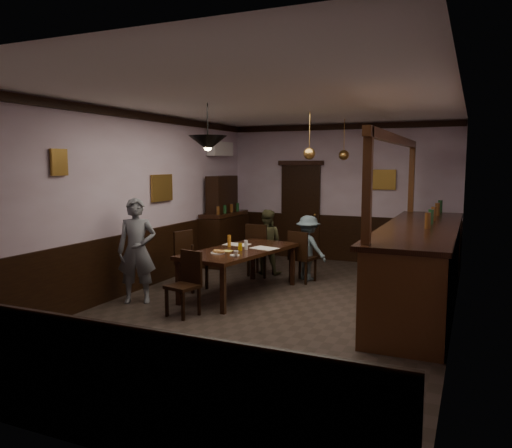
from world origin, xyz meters
The scene contains 31 objects.
room centered at (0.00, 0.00, 1.50)m, with size 5.01×8.01×3.01m.
dining_table centered at (-0.77, 0.49, 0.69)m, with size 1.34×2.33×0.75m.
chair_far_left centered at (-1.00, 1.82, 0.55)m, with size 0.48×0.48×1.01m.
chair_far_right centered at (-0.12, 1.68, 0.51)m, with size 0.48×0.48×0.93m.
chair_near centered at (-0.98, -0.82, 0.50)m, with size 0.47×0.47×0.91m.
chair_side centered at (-1.72, 0.45, 0.55)m, with size 0.52×0.52×1.00m.
person_standing centered at (-2.01, -0.57, 0.81)m, with size 0.59×0.39×1.62m, color slate.
person_seated_left centered at (-0.96, 2.10, 0.63)m, with size 0.61×0.48×1.26m, color #48482B.
person_seated_right centered at (-0.07, 1.95, 0.59)m, with size 0.77×0.44×1.19m, color slate.
newspaper_left centered at (-1.01, 0.88, 0.75)m, with size 0.42×0.30×0.01m, color silver.
newspaper_right centered at (-0.43, 0.72, 0.75)m, with size 0.42×0.30×0.01m, color silver.
napkin centered at (-0.88, 0.26, 0.75)m, with size 0.15×0.15×0.00m, color #E7DC55.
saucer centered at (-0.59, -0.06, 0.76)m, with size 0.15×0.15×0.01m, color white.
coffee_cup centered at (-0.54, -0.11, 0.80)m, with size 0.08×0.08×0.07m, color white.
pastry_plate centered at (-0.91, 0.01, 0.76)m, with size 0.22×0.22×0.01m, color white.
pastry_ring_a centered at (-0.93, 0.01, 0.79)m, with size 0.13×0.13×0.04m, color #C68C47.
pastry_ring_b centered at (-0.85, -0.01, 0.79)m, with size 0.13×0.13×0.04m, color #C68C47.
soda_can centered at (-0.71, 0.38, 0.81)m, with size 0.07×0.07×0.12m, color yellow.
beer_glass centered at (-1.03, 0.62, 0.85)m, with size 0.06×0.06×0.20m, color #BF721E.
water_glass centered at (-0.66, 0.51, 0.82)m, with size 0.06×0.06×0.15m, color silver.
pepper_mill centered at (-1.25, -0.20, 0.82)m, with size 0.04×0.04×0.14m, color black.
sideboard centered at (-2.21, 2.72, 0.75)m, with size 0.51×1.42×1.87m.
bar_counter centered at (1.99, 0.99, 0.64)m, with size 1.06×4.55×2.55m.
door_back centered at (-0.90, 3.95, 1.05)m, with size 0.90×0.06×2.10m, color black.
ac_unit centered at (-2.38, 2.90, 2.45)m, with size 0.20×0.85×0.30m.
picture_left_small centered at (-2.46, -1.60, 2.15)m, with size 0.04×0.28×0.36m.
picture_left_large centered at (-2.46, 0.80, 1.70)m, with size 0.04×0.62×0.48m.
picture_back centered at (0.90, 3.96, 1.80)m, with size 0.55×0.04×0.42m.
pendant_iron centered at (-0.90, -0.30, 2.42)m, with size 0.56×0.56×0.68m.
pendant_brass_mid centered at (0.10, 1.41, 2.30)m, with size 0.20×0.20×0.81m.
pendant_brass_far centered at (0.30, 3.00, 2.30)m, with size 0.20×0.20×0.81m.
Camera 1 is at (2.69, -6.72, 2.13)m, focal length 35.00 mm.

